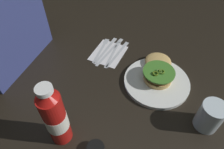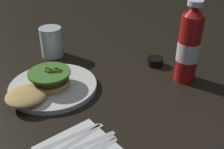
{
  "view_description": "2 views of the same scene",
  "coord_description": "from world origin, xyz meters",
  "px_view_note": "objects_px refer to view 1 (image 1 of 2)",
  "views": [
    {
      "loc": [
        -0.48,
        -0.05,
        0.63
      ],
      "look_at": [
        -0.0,
        0.12,
        0.07
      ],
      "focal_mm": 32.2,
      "sensor_mm": 36.0,
      "label": 1
    },
    {
      "loc": [
        0.44,
        0.58,
        0.46
      ],
      "look_at": [
        -0.01,
        0.12,
        0.08
      ],
      "focal_mm": 43.93,
      "sensor_mm": 36.0,
      "label": 2
    }
  ],
  "objects_px": {
    "fork_utensil": "(102,48)",
    "water_glass": "(210,116)",
    "condiment_cup": "(96,149)",
    "butter_knife": "(119,52)",
    "napkin": "(108,53)",
    "spoon_utensil": "(114,50)",
    "steak_knife": "(107,48)",
    "table_knife": "(111,49)",
    "burger_sandwich": "(158,70)",
    "ketchup_bottle": "(55,118)",
    "dinner_plate": "(156,82)"
  },
  "relations": [
    {
      "from": "napkin",
      "to": "spoon_utensil",
      "type": "distance_m",
      "value": 0.03
    },
    {
      "from": "butter_knife",
      "to": "table_knife",
      "type": "bearing_deg",
      "value": 82.04
    },
    {
      "from": "table_knife",
      "to": "burger_sandwich",
      "type": "bearing_deg",
      "value": -110.75
    },
    {
      "from": "dinner_plate",
      "to": "ketchup_bottle",
      "type": "relative_size",
      "value": 1.04
    },
    {
      "from": "water_glass",
      "to": "condiment_cup",
      "type": "xyz_separation_m",
      "value": [
        -0.21,
        0.32,
        -0.04
      ]
    },
    {
      "from": "spoon_utensil",
      "to": "table_knife",
      "type": "height_order",
      "value": "same"
    },
    {
      "from": "water_glass",
      "to": "fork_utensil",
      "type": "relative_size",
      "value": 0.59
    },
    {
      "from": "napkin",
      "to": "table_knife",
      "type": "xyz_separation_m",
      "value": [
        0.03,
        -0.01,
        0.0
      ]
    },
    {
      "from": "dinner_plate",
      "to": "steak_knife",
      "type": "height_order",
      "value": "dinner_plate"
    },
    {
      "from": "condiment_cup",
      "to": "butter_knife",
      "type": "distance_m",
      "value": 0.47
    },
    {
      "from": "water_glass",
      "to": "spoon_utensil",
      "type": "xyz_separation_m",
      "value": [
        0.26,
        0.42,
        -0.05
      ]
    },
    {
      "from": "burger_sandwich",
      "to": "table_knife",
      "type": "height_order",
      "value": "burger_sandwich"
    },
    {
      "from": "ketchup_bottle",
      "to": "condiment_cup",
      "type": "distance_m",
      "value": 0.16
    },
    {
      "from": "water_glass",
      "to": "condiment_cup",
      "type": "distance_m",
      "value": 0.38
    },
    {
      "from": "burger_sandwich",
      "to": "fork_utensil",
      "type": "bearing_deg",
      "value": 73.3
    },
    {
      "from": "butter_knife",
      "to": "water_glass",
      "type": "bearing_deg",
      "value": -122.48
    },
    {
      "from": "dinner_plate",
      "to": "table_knife",
      "type": "height_order",
      "value": "dinner_plate"
    },
    {
      "from": "ketchup_bottle",
      "to": "water_glass",
      "type": "height_order",
      "value": "ketchup_bottle"
    },
    {
      "from": "steak_knife",
      "to": "napkin",
      "type": "bearing_deg",
      "value": -148.6
    },
    {
      "from": "water_glass",
      "to": "table_knife",
      "type": "height_order",
      "value": "water_glass"
    },
    {
      "from": "dinner_plate",
      "to": "table_knife",
      "type": "relative_size",
      "value": 1.18
    },
    {
      "from": "butter_knife",
      "to": "condiment_cup",
      "type": "bearing_deg",
      "value": -170.36
    },
    {
      "from": "water_glass",
      "to": "table_knife",
      "type": "distance_m",
      "value": 0.51
    },
    {
      "from": "water_glass",
      "to": "dinner_plate",
      "type": "bearing_deg",
      "value": 56.64
    },
    {
      "from": "dinner_plate",
      "to": "water_glass",
      "type": "relative_size",
      "value": 2.45
    },
    {
      "from": "butter_knife",
      "to": "table_knife",
      "type": "relative_size",
      "value": 0.89
    },
    {
      "from": "burger_sandwich",
      "to": "condiment_cup",
      "type": "xyz_separation_m",
      "value": [
        -0.38,
        0.12,
        -0.02
      ]
    },
    {
      "from": "dinner_plate",
      "to": "burger_sandwich",
      "type": "distance_m",
      "value": 0.05
    },
    {
      "from": "butter_knife",
      "to": "fork_utensil",
      "type": "relative_size",
      "value": 1.1
    },
    {
      "from": "ketchup_bottle",
      "to": "napkin",
      "type": "height_order",
      "value": "ketchup_bottle"
    },
    {
      "from": "burger_sandwich",
      "to": "ketchup_bottle",
      "type": "height_order",
      "value": "ketchup_bottle"
    },
    {
      "from": "condiment_cup",
      "to": "table_knife",
      "type": "bearing_deg",
      "value": 14.15
    },
    {
      "from": "napkin",
      "to": "dinner_plate",
      "type": "bearing_deg",
      "value": -112.57
    },
    {
      "from": "butter_knife",
      "to": "steak_knife",
      "type": "relative_size",
      "value": 0.96
    },
    {
      "from": "napkin",
      "to": "steak_knife",
      "type": "height_order",
      "value": "steak_knife"
    },
    {
      "from": "dinner_plate",
      "to": "butter_knife",
      "type": "bearing_deg",
      "value": 58.38
    },
    {
      "from": "butter_knife",
      "to": "table_knife",
      "type": "height_order",
      "value": "same"
    },
    {
      "from": "dinner_plate",
      "to": "fork_utensil",
      "type": "xyz_separation_m",
      "value": [
        0.12,
        0.29,
        -0.0
      ]
    },
    {
      "from": "burger_sandwich",
      "to": "butter_knife",
      "type": "relative_size",
      "value": 1.05
    },
    {
      "from": "table_knife",
      "to": "spoon_utensil",
      "type": "bearing_deg",
      "value": -87.39
    },
    {
      "from": "table_knife",
      "to": "fork_utensil",
      "type": "height_order",
      "value": "same"
    },
    {
      "from": "ketchup_bottle",
      "to": "butter_knife",
      "type": "distance_m",
      "value": 0.47
    },
    {
      "from": "burger_sandwich",
      "to": "fork_utensil",
      "type": "distance_m",
      "value": 0.3
    },
    {
      "from": "fork_utensil",
      "to": "water_glass",
      "type": "bearing_deg",
      "value": -117.68
    },
    {
      "from": "steak_knife",
      "to": "ketchup_bottle",
      "type": "bearing_deg",
      "value": -177.86
    },
    {
      "from": "burger_sandwich",
      "to": "steak_knife",
      "type": "bearing_deg",
      "value": 70.74
    },
    {
      "from": "water_glass",
      "to": "spoon_utensil",
      "type": "height_order",
      "value": "water_glass"
    },
    {
      "from": "burger_sandwich",
      "to": "napkin",
      "type": "distance_m",
      "value": 0.25
    },
    {
      "from": "dinner_plate",
      "to": "steak_knife",
      "type": "xyz_separation_m",
      "value": [
        0.13,
        0.26,
        -0.0
      ]
    },
    {
      "from": "condiment_cup",
      "to": "fork_utensil",
      "type": "xyz_separation_m",
      "value": [
        0.46,
        0.16,
        -0.01
      ]
    }
  ]
}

